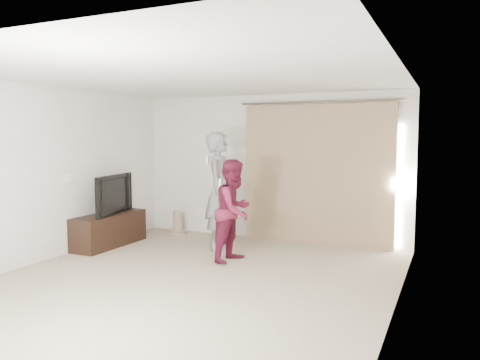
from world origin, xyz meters
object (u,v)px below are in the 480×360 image
Objects in this scene: person_man at (220,191)px; person_woman at (234,210)px; tv_console at (109,230)px; tv at (108,194)px.

person_man reaches higher than person_woman.
person_man is at bearing 132.35° from person_woman.
person_man reaches higher than tv_console.
person_man is (1.82, 0.59, 0.08)m from tv.
tv_console is 0.94× the size of person_woman.
person_man is at bearing 18.03° from tv_console.
person_man is (1.82, 0.59, 0.69)m from tv_console.
person_woman is (2.36, -0.00, 0.49)m from tv_console.
tv_console is 1.23× the size of tv.
tv_console is 0.74× the size of person_man.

